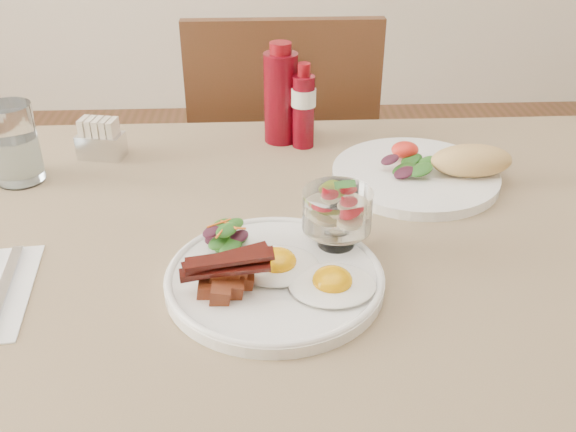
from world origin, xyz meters
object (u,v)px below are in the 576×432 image
at_px(second_plate, 429,170).
at_px(ketchup_bottle, 281,96).
at_px(water_glass, 15,148).
at_px(hot_sauce_bottle, 304,107).
at_px(table, 299,287).
at_px(sugar_caddy, 101,141).
at_px(main_plate, 275,279).
at_px(fruit_cup, 337,210).
at_px(chair_far, 282,172).

height_order(second_plate, ketchup_bottle, ketchup_bottle).
bearing_deg(water_glass, hot_sauce_bottle, 13.71).
bearing_deg(table, water_glass, 155.97).
distance_m(ketchup_bottle, sugar_caddy, 0.33).
xyz_separation_m(table, main_plate, (-0.04, -0.11, 0.10)).
xyz_separation_m(main_plate, sugar_caddy, (-0.30, 0.40, 0.02)).
bearing_deg(main_plate, fruit_cup, 38.31).
bearing_deg(water_glass, fruit_cup, -26.01).
distance_m(table, sugar_caddy, 0.46).
distance_m(main_plate, water_glass, 0.52).
height_order(chair_far, ketchup_bottle, ketchup_bottle).
bearing_deg(second_plate, table, -143.28).
height_order(chair_far, hot_sauce_bottle, chair_far).
bearing_deg(ketchup_bottle, second_plate, -36.80).
distance_m(table, chair_far, 0.68).
relative_size(chair_far, main_plate, 3.32).
bearing_deg(chair_far, fruit_cup, -86.16).
xyz_separation_m(second_plate, sugar_caddy, (-0.56, 0.12, 0.01)).
height_order(chair_far, main_plate, chair_far).
xyz_separation_m(table, sugar_caddy, (-0.34, 0.29, 0.12)).
bearing_deg(second_plate, main_plate, -133.52).
bearing_deg(main_plate, second_plate, 46.48).
bearing_deg(table, hot_sauce_bottle, 85.14).
xyz_separation_m(chair_far, fruit_cup, (0.05, -0.71, 0.30)).
distance_m(fruit_cup, ketchup_bottle, 0.39).
bearing_deg(second_plate, fruit_cup, -130.28).
bearing_deg(hot_sauce_bottle, second_plate, -37.11).
xyz_separation_m(chair_far, ketchup_bottle, (-0.01, -0.32, 0.31)).
relative_size(fruit_cup, second_plate, 0.32).
height_order(main_plate, second_plate, second_plate).
xyz_separation_m(table, second_plate, (0.23, 0.17, 0.11)).
bearing_deg(ketchup_bottle, table, -87.88).
bearing_deg(main_plate, table, 70.68).
bearing_deg(table, second_plate, 36.72).
bearing_deg(sugar_caddy, table, -28.80).
height_order(hot_sauce_bottle, sugar_caddy, hot_sauce_bottle).
xyz_separation_m(sugar_caddy, water_glass, (-0.12, -0.09, 0.03)).
distance_m(hot_sauce_bottle, water_glass, 0.49).
distance_m(chair_far, main_plate, 0.81).
bearing_deg(hot_sauce_bottle, water_glass, -166.29).
height_order(second_plate, hot_sauce_bottle, hot_sauce_bottle).
relative_size(chair_far, water_glass, 7.03).
bearing_deg(fruit_cup, hot_sauce_bottle, 93.20).
bearing_deg(chair_far, table, -90.00).
xyz_separation_m(table, ketchup_bottle, (-0.01, 0.35, 0.18)).
height_order(table, ketchup_bottle, ketchup_bottle).
height_order(ketchup_bottle, water_glass, ketchup_bottle).
relative_size(chair_far, fruit_cup, 9.82).
bearing_deg(main_plate, water_glass, 143.02).
height_order(fruit_cup, water_glass, water_glass).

